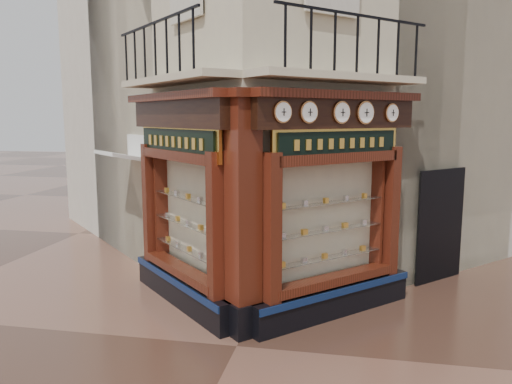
% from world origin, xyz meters
% --- Properties ---
extents(ground, '(80.00, 80.00, 0.00)m').
position_xyz_m(ground, '(0.00, 0.00, 0.00)').
color(ground, '#452B20').
rests_on(ground, ground).
extents(main_building, '(11.31, 11.31, 12.00)m').
position_xyz_m(main_building, '(0.00, 6.16, 6.00)').
color(main_building, '#B9AC90').
rests_on(main_building, ground).
extents(neighbour_left, '(11.31, 11.31, 11.00)m').
position_xyz_m(neighbour_left, '(-2.47, 8.63, 5.50)').
color(neighbour_left, beige).
rests_on(neighbour_left, ground).
extents(neighbour_right, '(11.31, 11.31, 11.00)m').
position_xyz_m(neighbour_right, '(2.47, 8.63, 5.50)').
color(neighbour_right, beige).
rests_on(neighbour_right, ground).
extents(shopfront_left, '(2.86, 2.86, 3.98)m').
position_xyz_m(shopfront_left, '(-1.41, 1.57, 1.98)').
color(shopfront_left, black).
rests_on(shopfront_left, ground).
extents(shopfront_right, '(2.86, 2.86, 3.98)m').
position_xyz_m(shopfront_right, '(1.41, 1.57, 1.98)').
color(shopfront_right, black).
rests_on(shopfront_right, ground).
extents(corner_pilaster, '(0.85, 0.85, 3.98)m').
position_xyz_m(corner_pilaster, '(0.00, 0.50, 1.95)').
color(corner_pilaster, black).
rests_on(corner_pilaster, ground).
extents(balcony, '(5.94, 2.97, 1.03)m').
position_xyz_m(balcony, '(0.00, 1.49, 4.22)').
color(balcony, '#B9AC90').
rests_on(balcony, ground).
extents(clock_a, '(0.27, 0.27, 0.34)m').
position_xyz_m(clock_a, '(0.62, 0.52, 3.62)').
color(clock_a, '#B9733D').
rests_on(clock_a, ground).
extents(clock_b, '(0.29, 0.29, 0.36)m').
position_xyz_m(clock_b, '(0.99, 0.89, 3.62)').
color(clock_b, '#B9733D').
rests_on(clock_b, ground).
extents(clock_c, '(0.30, 0.30, 0.38)m').
position_xyz_m(clock_c, '(1.49, 1.39, 3.62)').
color(clock_c, '#B9733D').
rests_on(clock_c, ground).
extents(clock_d, '(0.32, 0.32, 0.40)m').
position_xyz_m(clock_d, '(1.89, 1.79, 3.62)').
color(clock_d, '#B9733D').
rests_on(clock_d, ground).
extents(clock_e, '(0.27, 0.27, 0.34)m').
position_xyz_m(clock_e, '(2.37, 2.26, 3.62)').
color(clock_e, '#B9733D').
rests_on(clock_e, ground).
extents(awning, '(1.51, 1.51, 0.23)m').
position_xyz_m(awning, '(-3.41, 3.20, 0.00)').
color(awning, silver).
rests_on(awning, ground).
extents(signboard_left, '(2.26, 2.26, 0.61)m').
position_xyz_m(signboard_left, '(-1.46, 1.51, 3.10)').
color(signboard_left, '#F2B847').
rests_on(signboard_left, ground).
extents(signboard_right, '(2.05, 2.05, 0.55)m').
position_xyz_m(signboard_right, '(1.46, 1.51, 3.10)').
color(signboard_right, '#F2B847').
rests_on(signboard_right, ground).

